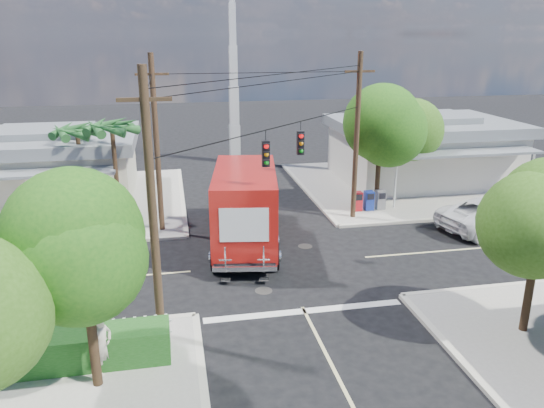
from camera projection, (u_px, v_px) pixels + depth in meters
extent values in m
plane|color=black|center=(281.00, 264.00, 23.70)|extent=(120.00, 120.00, 0.00)
cube|color=#9C978C|center=(406.00, 185.00, 35.96)|extent=(14.00, 14.00, 0.14)
cube|color=beige|center=(306.00, 190.00, 34.69)|extent=(0.25, 14.00, 0.14)
cube|color=beige|center=(459.00, 218.00, 29.42)|extent=(14.00, 0.25, 0.14)
cube|color=#9C978C|center=(65.00, 203.00, 31.96)|extent=(14.00, 14.00, 0.14)
cube|color=beige|center=(182.00, 197.00, 33.23)|extent=(0.25, 14.00, 0.14)
cube|color=beige|center=(39.00, 247.00, 25.42)|extent=(14.00, 0.25, 0.14)
cube|color=beige|center=(248.00, 199.00, 33.04)|extent=(0.12, 12.00, 0.01)
cube|color=beige|center=(483.00, 248.00, 25.52)|extent=(12.00, 0.12, 0.01)
cube|color=beige|center=(44.00, 283.00, 21.88)|extent=(12.00, 0.12, 0.01)
cube|color=silver|center=(304.00, 311.00, 19.68)|extent=(7.50, 0.40, 0.01)
cube|color=silver|center=(422.00, 155.00, 36.63)|extent=(11.00, 8.00, 3.40)
cube|color=slate|center=(424.00, 125.00, 36.00)|extent=(11.80, 8.80, 0.70)
cube|color=slate|center=(425.00, 118.00, 35.85)|extent=(6.05, 4.40, 0.50)
cube|color=slate|center=(461.00, 153.00, 31.68)|extent=(9.90, 1.80, 0.15)
cylinder|color=silver|center=(395.00, 184.00, 30.58)|extent=(0.12, 0.12, 2.90)
cylinder|color=silver|center=(531.00, 176.00, 32.18)|extent=(0.12, 0.12, 2.90)
cube|color=beige|center=(49.00, 171.00, 32.67)|extent=(10.00, 8.00, 3.20)
cube|color=slate|center=(45.00, 140.00, 32.07)|extent=(10.80, 8.80, 0.70)
cube|color=slate|center=(44.00, 132.00, 31.92)|extent=(5.50, 4.40, 0.50)
cube|color=slate|center=(27.00, 174.00, 27.75)|extent=(9.00, 1.80, 0.15)
cylinder|color=silver|center=(107.00, 198.00, 28.14)|extent=(0.12, 0.12, 2.70)
cube|color=silver|center=(235.00, 144.00, 42.02)|extent=(0.80, 0.80, 3.00)
cube|color=silver|center=(234.00, 106.00, 41.10)|extent=(0.70, 0.70, 3.00)
cube|color=silver|center=(233.00, 66.00, 40.19)|extent=(0.60, 0.60, 3.00)
cube|color=silver|center=(232.00, 24.00, 39.27)|extent=(0.50, 0.50, 3.00)
cylinder|color=#422D1C|center=(91.00, 327.00, 14.81)|extent=(0.28, 0.28, 3.71)
sphere|color=#1D5514|center=(82.00, 251.00, 14.10)|extent=(3.71, 3.71, 3.71)
sphere|color=#1D5514|center=(67.00, 241.00, 14.14)|extent=(3.02, 3.02, 3.02)
sphere|color=#1D5514|center=(95.00, 258.00, 13.92)|extent=(3.25, 3.25, 3.25)
cylinder|color=#422D1C|center=(378.00, 172.00, 30.70)|extent=(0.28, 0.28, 4.10)
sphere|color=#1D5514|center=(381.00, 128.00, 29.91)|extent=(4.10, 4.10, 4.10)
sphere|color=#1D5514|center=(373.00, 123.00, 29.95)|extent=(3.33, 3.33, 3.33)
sphere|color=#1D5514|center=(389.00, 131.00, 29.73)|extent=(3.58, 3.58, 3.58)
cylinder|color=#422D1C|center=(404.00, 166.00, 33.30)|extent=(0.28, 0.28, 3.58)
sphere|color=#305914|center=(406.00, 130.00, 32.62)|extent=(3.58, 3.58, 3.58)
sphere|color=#305914|center=(399.00, 126.00, 32.66)|extent=(2.91, 2.91, 2.91)
sphere|color=#305914|center=(414.00, 133.00, 32.44)|extent=(3.14, 3.14, 3.14)
cylinder|color=#422D1C|center=(530.00, 284.00, 17.67)|extent=(0.28, 0.28, 3.46)
sphere|color=#305914|center=(540.00, 223.00, 17.01)|extent=(3.46, 3.46, 3.46)
sphere|color=#305914|center=(526.00, 216.00, 17.06)|extent=(2.81, 2.81, 2.81)
cylinder|color=#422D1C|center=(116.00, 174.00, 28.54)|extent=(0.24, 0.24, 5.00)
cone|color=#225A26|center=(129.00, 125.00, 27.91)|extent=(0.50, 2.06, 0.98)
cone|color=#225A26|center=(124.00, 123.00, 28.50)|extent=(1.92, 1.68, 0.98)
cone|color=#225A26|center=(109.00, 123.00, 28.53)|extent=(2.12, 0.95, 0.98)
cone|color=#225A26|center=(96.00, 125.00, 27.96)|extent=(1.34, 2.07, 0.98)
cone|color=#225A26|center=(95.00, 127.00, 27.23)|extent=(1.34, 2.07, 0.98)
cone|color=#225A26|center=(106.00, 129.00, 26.89)|extent=(2.12, 0.95, 0.98)
cone|color=#225A26|center=(122.00, 128.00, 27.19)|extent=(1.92, 1.68, 0.98)
cylinder|color=#422D1C|center=(82.00, 172.00, 29.64)|extent=(0.24, 0.24, 4.60)
cone|color=#225A26|center=(94.00, 129.00, 29.07)|extent=(0.50, 2.06, 0.98)
cone|color=#225A26|center=(89.00, 127.00, 29.66)|extent=(1.92, 1.68, 0.98)
cone|color=#225A26|center=(76.00, 127.00, 29.69)|extent=(2.12, 0.95, 0.98)
cone|color=#225A26|center=(63.00, 129.00, 29.12)|extent=(1.34, 2.07, 0.98)
cone|color=#225A26|center=(60.00, 131.00, 28.39)|extent=(1.34, 2.07, 0.98)
cone|color=#225A26|center=(70.00, 133.00, 28.05)|extent=(2.12, 0.95, 0.98)
cone|color=#225A26|center=(86.00, 132.00, 28.35)|extent=(1.92, 1.68, 0.98)
cylinder|color=#473321|center=(153.00, 213.00, 16.52)|extent=(0.28, 0.28, 9.00)
cube|color=#473321|center=(144.00, 99.00, 15.45)|extent=(1.60, 0.12, 0.12)
cylinder|color=#473321|center=(356.00, 139.00, 28.13)|extent=(0.28, 0.28, 9.00)
cube|color=#473321|center=(360.00, 71.00, 27.06)|extent=(1.60, 0.12, 0.12)
cylinder|color=#473321|center=(157.00, 147.00, 26.24)|extent=(0.28, 0.28, 9.00)
cube|color=#473321|center=(152.00, 74.00, 25.17)|extent=(1.60, 0.12, 0.12)
cylinder|color=black|center=(281.00, 126.00, 21.80)|extent=(10.43, 10.43, 0.04)
cube|color=black|center=(266.00, 154.00, 21.20)|extent=(0.30, 0.24, 1.05)
sphere|color=red|center=(266.00, 146.00, 20.97)|extent=(0.20, 0.20, 0.20)
cube|color=black|center=(300.00, 143.00, 23.32)|extent=(0.30, 0.24, 1.05)
sphere|color=red|center=(301.00, 136.00, 23.09)|extent=(0.20, 0.20, 0.20)
cube|color=silver|center=(78.00, 341.00, 16.90)|extent=(5.94, 0.05, 0.08)
cube|color=silver|center=(76.00, 330.00, 16.78)|extent=(5.94, 0.05, 0.08)
cube|color=silver|center=(167.00, 328.00, 17.36)|extent=(0.09, 0.06, 1.00)
cube|color=#164D14|center=(66.00, 350.00, 16.05)|extent=(6.20, 1.20, 1.10)
cube|color=#B5151E|center=(357.00, 201.00, 30.34)|extent=(0.50, 0.50, 1.10)
cube|color=navy|center=(369.00, 200.00, 30.47)|extent=(0.50, 0.50, 1.10)
cube|color=slate|center=(380.00, 200.00, 30.59)|extent=(0.50, 0.50, 1.10)
cube|color=black|center=(246.00, 230.00, 26.03)|extent=(3.90, 8.99, 0.28)
cube|color=#B21612|center=(247.00, 193.00, 28.99)|extent=(2.94, 2.29, 2.45)
cube|color=black|center=(247.00, 182.00, 29.60)|extent=(2.36, 0.64, 1.06)
cube|color=silver|center=(247.00, 201.00, 30.19)|extent=(2.55, 0.54, 0.39)
cube|color=#B21612|center=(245.00, 204.00, 24.56)|extent=(3.77, 6.83, 3.23)
cube|color=white|center=(276.00, 201.00, 24.56)|extent=(0.65, 3.97, 1.45)
cube|color=white|center=(215.00, 201.00, 24.47)|extent=(0.65, 3.97, 1.45)
cube|color=white|center=(244.00, 225.00, 21.42)|extent=(1.99, 0.34, 1.45)
cube|color=silver|center=(245.00, 268.00, 21.84)|extent=(2.69, 0.70, 0.20)
cube|color=silver|center=(225.00, 260.00, 21.54)|extent=(0.51, 0.14, 1.12)
cube|color=silver|center=(264.00, 259.00, 21.59)|extent=(0.51, 0.14, 1.12)
cylinder|color=black|center=(223.00, 210.00, 29.07)|extent=(0.55, 1.27, 1.23)
cylinder|color=black|center=(270.00, 209.00, 29.15)|extent=(0.55, 1.27, 1.23)
cylinder|color=black|center=(215.00, 257.00, 22.91)|extent=(0.55, 1.27, 1.23)
cylinder|color=black|center=(275.00, 256.00, 23.00)|extent=(0.55, 1.27, 1.23)
imported|color=silver|center=(493.00, 214.00, 27.64)|extent=(6.57, 4.18, 1.69)
imported|color=beige|center=(103.00, 345.00, 15.63)|extent=(0.78, 0.82, 1.88)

